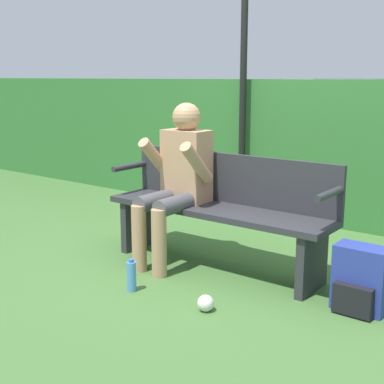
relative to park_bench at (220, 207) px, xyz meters
The scene contains 9 objects.
ground_plane 0.46m from the park_bench, 90.00° to the right, with size 40.00×40.00×0.00m, color #426B33.
hedge_back 1.80m from the park_bench, 90.00° to the left, with size 12.00×0.53×1.40m.
park_bench is the anchor object (origin of this frame).
person_seated 0.40m from the park_bench, 157.54° to the right, with size 0.49×0.62×1.23m.
backpack 1.19m from the park_bench, ahead, with size 0.32×0.24×0.41m.
water_bottle 0.88m from the park_bench, 103.36° to the right, with size 0.06×0.06×0.23m.
signpost 1.95m from the park_bench, 116.47° to the left, with size 0.30×0.09×2.82m.
parked_car 13.94m from the park_bench, 106.91° to the left, with size 4.50×2.08×1.35m.
litter_crumple 0.94m from the park_bench, 61.74° to the right, with size 0.10×0.10×0.10m.
Camera 1 is at (2.20, -3.20, 1.43)m, focal length 50.00 mm.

